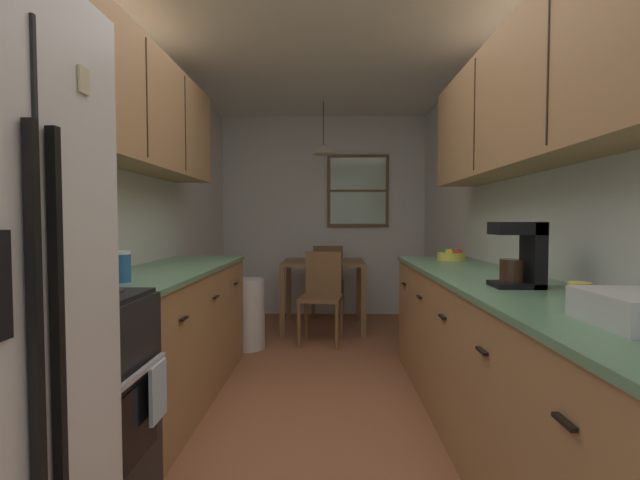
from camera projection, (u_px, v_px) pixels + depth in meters
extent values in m
plane|color=#995B3D|center=(318.00, 386.00, 3.35)|extent=(12.00, 12.00, 0.00)
cube|color=silver|center=(133.00, 213.00, 3.33)|extent=(0.10, 9.00, 2.55)
cube|color=silver|center=(507.00, 213.00, 3.27)|extent=(0.10, 9.00, 2.55)
cube|color=silver|center=(323.00, 216.00, 5.94)|extent=(4.40, 0.10, 2.55)
cube|color=white|center=(318.00, 27.00, 3.24)|extent=(4.40, 9.00, 0.08)
cube|color=black|center=(42.00, 381.00, 1.04)|extent=(0.01, 0.01, 1.64)
cube|color=black|center=(37.00, 388.00, 1.00)|extent=(0.02, 0.02, 1.16)
cube|color=black|center=(59.00, 375.00, 1.08)|extent=(0.02, 0.02, 1.16)
cube|color=beige|center=(84.00, 80.00, 1.21)|extent=(0.01, 0.05, 0.07)
cube|color=black|center=(55.00, 418.00, 1.78)|extent=(0.62, 0.61, 0.90)
cube|color=black|center=(135.00, 426.00, 1.77)|extent=(0.01, 0.42, 0.30)
cube|color=silver|center=(140.00, 373.00, 1.76)|extent=(0.02, 0.48, 0.02)
cube|color=black|center=(52.00, 301.00, 1.76)|extent=(0.59, 0.58, 0.02)
cylinder|color=#2D2D2D|center=(38.00, 291.00, 1.90)|extent=(0.15, 0.15, 0.01)
cylinder|color=#2D2D2D|center=(68.00, 303.00, 1.62)|extent=(0.15, 0.15, 0.01)
cylinder|color=#2D2D2D|center=(104.00, 292.00, 1.89)|extent=(0.15, 0.15, 0.01)
cube|color=white|center=(15.00, 95.00, 1.73)|extent=(0.38, 0.56, 0.32)
cube|color=black|center=(57.00, 90.00, 1.67)|extent=(0.01, 0.34, 0.20)
cube|color=#2D2D33|center=(92.00, 107.00, 1.91)|extent=(0.01, 0.11, 0.20)
cube|color=#A87A4C|center=(171.00, 336.00, 3.11)|extent=(0.60, 2.03, 0.87)
cube|color=#60936B|center=(170.00, 270.00, 3.09)|extent=(0.63, 2.05, 0.03)
cube|color=black|center=(184.00, 319.00, 2.41)|extent=(0.02, 0.10, 0.01)
cube|color=black|center=(216.00, 297.00, 3.09)|extent=(0.02, 0.10, 0.01)
cube|color=black|center=(236.00, 283.00, 3.77)|extent=(0.02, 0.10, 0.01)
cube|color=#A87A4C|center=(144.00, 112.00, 3.00)|extent=(0.32, 2.13, 0.75)
cube|color=#2D2319|center=(147.00, 98.00, 2.64)|extent=(0.01, 0.01, 0.69)
cube|color=#2D2319|center=(185.00, 123.00, 3.35)|extent=(0.01, 0.01, 0.69)
cube|color=#A87A4C|center=(500.00, 366.00, 2.46)|extent=(0.60, 3.20, 0.87)
cube|color=#60936B|center=(501.00, 283.00, 2.44)|extent=(0.63, 3.22, 0.03)
cube|color=black|center=(564.00, 422.00, 1.18)|extent=(0.02, 0.10, 0.01)
cube|color=black|center=(482.00, 351.00, 1.82)|extent=(0.02, 0.10, 0.01)
cube|color=black|center=(442.00, 317.00, 2.46)|extent=(0.02, 0.10, 0.01)
cube|color=black|center=(419.00, 297.00, 3.09)|extent=(0.02, 0.10, 0.01)
cube|color=black|center=(404.00, 284.00, 3.73)|extent=(0.02, 0.10, 0.01)
cube|color=#A87A4C|center=(536.00, 93.00, 2.35)|extent=(0.32, 2.90, 0.75)
cube|color=#2D2319|center=(548.00, 61.00, 1.87)|extent=(0.01, 0.01, 0.69)
cube|color=#2D2319|center=(474.00, 115.00, 2.83)|extent=(0.01, 0.01, 0.69)
cube|color=brown|center=(323.00, 262.00, 5.18)|extent=(0.91, 0.83, 0.03)
cube|color=brown|center=(282.00, 301.00, 4.82)|extent=(0.06, 0.06, 0.73)
cube|color=brown|center=(364.00, 302.00, 4.80)|extent=(0.06, 0.06, 0.73)
cube|color=brown|center=(289.00, 290.00, 5.59)|extent=(0.06, 0.06, 0.73)
cube|color=brown|center=(359.00, 290.00, 5.57)|extent=(0.06, 0.06, 0.73)
cube|color=brown|center=(321.00, 298.00, 4.50)|extent=(0.45, 0.45, 0.04)
cube|color=brown|center=(324.00, 274.00, 4.66)|extent=(0.37, 0.08, 0.45)
cylinder|color=brown|center=(337.00, 327.00, 4.30)|extent=(0.04, 0.04, 0.43)
cylinder|color=brown|center=(299.00, 326.00, 4.36)|extent=(0.04, 0.04, 0.43)
cylinder|color=brown|center=(341.00, 319.00, 4.66)|extent=(0.04, 0.04, 0.43)
cylinder|color=brown|center=(306.00, 317.00, 4.71)|extent=(0.04, 0.04, 0.43)
cube|color=brown|center=(327.00, 280.00, 5.88)|extent=(0.42, 0.42, 0.04)
cube|color=brown|center=(328.00, 264.00, 5.69)|extent=(0.37, 0.05, 0.45)
cylinder|color=brown|center=(313.00, 296.00, 6.07)|extent=(0.04, 0.04, 0.43)
cylinder|color=brown|center=(340.00, 296.00, 6.08)|extent=(0.04, 0.04, 0.43)
cylinder|color=brown|center=(313.00, 301.00, 5.70)|extent=(0.04, 0.04, 0.43)
cylinder|color=brown|center=(342.00, 300.00, 5.71)|extent=(0.04, 0.04, 0.43)
cylinder|color=black|center=(323.00, 123.00, 5.11)|extent=(0.01, 0.01, 0.49)
cone|color=beige|center=(323.00, 150.00, 5.12)|extent=(0.26, 0.26, 0.10)
sphere|color=white|center=(323.00, 148.00, 5.12)|extent=(0.06, 0.06, 0.06)
cube|color=brown|center=(358.00, 191.00, 5.85)|extent=(0.79, 0.04, 0.92)
cube|color=#B2D1B7|center=(358.00, 191.00, 5.84)|extent=(0.71, 0.01, 0.84)
cube|color=brown|center=(358.00, 191.00, 5.83)|extent=(0.71, 0.02, 0.03)
cylinder|color=silver|center=(247.00, 314.00, 4.34)|extent=(0.33, 0.33, 0.66)
cylinder|color=#265999|center=(120.00, 268.00, 2.36)|extent=(0.10, 0.10, 0.14)
cylinder|color=white|center=(120.00, 253.00, 2.35)|extent=(0.11, 0.11, 0.02)
cube|color=silver|center=(158.00, 391.00, 1.92)|extent=(0.02, 0.16, 0.24)
cube|color=black|center=(516.00, 285.00, 2.18)|extent=(0.22, 0.18, 0.02)
cube|color=black|center=(533.00, 255.00, 2.18)|extent=(0.06, 0.18, 0.31)
cube|color=black|center=(517.00, 228.00, 2.17)|extent=(0.22, 0.18, 0.06)
cylinder|color=#331E14|center=(512.00, 271.00, 2.18)|extent=(0.11, 0.11, 0.11)
cylinder|color=#E5CC4C|center=(579.00, 295.00, 1.68)|extent=(0.08, 0.08, 0.09)
torus|color=#E5CC4C|center=(594.00, 294.00, 1.67)|extent=(0.05, 0.01, 0.05)
cylinder|color=#E5D14C|center=(452.00, 257.00, 3.64)|extent=(0.22, 0.22, 0.06)
cylinder|color=black|center=(452.00, 255.00, 3.64)|extent=(0.18, 0.18, 0.03)
sphere|color=red|center=(458.00, 253.00, 3.64)|extent=(0.06, 0.06, 0.06)
sphere|color=green|center=(447.00, 252.00, 3.69)|extent=(0.06, 0.06, 0.06)
sphere|color=yellow|center=(450.00, 253.00, 3.60)|extent=(0.06, 0.06, 0.06)
cylinder|color=silver|center=(319.00, 258.00, 5.22)|extent=(0.17, 0.17, 0.06)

